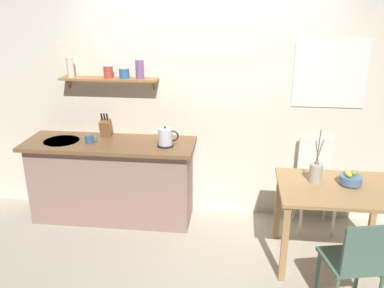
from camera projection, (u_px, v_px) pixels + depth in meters
ground_plane at (199, 237)px, 4.25m from camera, size 14.00×14.00×0.00m
back_wall at (224, 98)px, 4.37m from camera, size 6.80×0.11×2.70m
kitchen_counter at (112, 180)px, 4.50m from camera, size 1.83×0.63×0.92m
wall_shelf at (111, 74)px, 4.26m from camera, size 1.05×0.20×0.34m
dining_table at (336, 199)px, 3.66m from camera, size 1.04×0.78×0.77m
dining_chair_near at (356, 261)px, 3.10m from camera, size 0.50×0.47×0.84m
dining_chair_far at (315, 179)px, 4.32m from camera, size 0.43×0.41×0.99m
fruit_bowl at (350, 179)px, 3.66m from camera, size 0.20×0.20×0.13m
twig_vase at (316, 172)px, 3.70m from camera, size 0.12×0.12×0.50m
electric_kettle at (166, 137)px, 4.17m from camera, size 0.25×0.17×0.22m
knife_block at (106, 128)px, 4.45m from camera, size 0.11×0.15×0.27m
coffee_mug_by_sink at (90, 139)px, 4.28m from camera, size 0.13×0.09×0.09m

